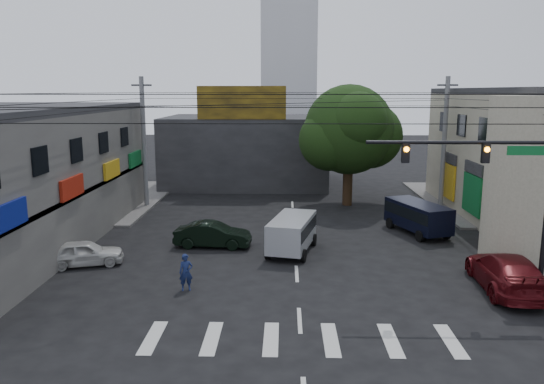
{
  "coord_description": "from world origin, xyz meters",
  "views": [
    {
      "loc": [
        -0.56,
        -21.05,
        8.2
      ],
      "look_at": [
        -1.18,
        4.0,
        3.42
      ],
      "focal_mm": 35.0,
      "sensor_mm": 36.0,
      "label": 1
    }
  ],
  "objects_px": {
    "maroon_sedan": "(506,272)",
    "traffic_officer": "(186,272)",
    "utility_pole_far_left": "(144,143)",
    "dark_sedan": "(213,235)",
    "white_compact": "(84,253)",
    "utility_pole_far_right": "(444,144)",
    "navy_van": "(418,218)",
    "street_tree": "(349,130)",
    "traffic_gantry": "(505,181)",
    "silver_minivan": "(292,235)"
  },
  "relations": [
    {
      "from": "utility_pole_far_left",
      "to": "white_compact",
      "type": "xyz_separation_m",
      "value": [
        0.39,
        -13.04,
        -3.99
      ]
    },
    {
      "from": "traffic_gantry",
      "to": "silver_minivan",
      "type": "distance_m",
      "value": 10.93
    },
    {
      "from": "silver_minivan",
      "to": "navy_van",
      "type": "relative_size",
      "value": 0.93
    },
    {
      "from": "dark_sedan",
      "to": "navy_van",
      "type": "xyz_separation_m",
      "value": [
        11.58,
        2.98,
        0.25
      ]
    },
    {
      "from": "utility_pole_far_left",
      "to": "white_compact",
      "type": "height_order",
      "value": "utility_pole_far_left"
    },
    {
      "from": "traffic_gantry",
      "to": "maroon_sedan",
      "type": "height_order",
      "value": "traffic_gantry"
    },
    {
      "from": "utility_pole_far_right",
      "to": "traffic_gantry",
      "type": "bearing_deg",
      "value": -98.94
    },
    {
      "from": "dark_sedan",
      "to": "traffic_officer",
      "type": "relative_size",
      "value": 2.64
    },
    {
      "from": "traffic_gantry",
      "to": "traffic_officer",
      "type": "bearing_deg",
      "value": 176.02
    },
    {
      "from": "utility_pole_far_left",
      "to": "maroon_sedan",
      "type": "xyz_separation_m",
      "value": [
        19.18,
        -15.8,
        -3.81
      ]
    },
    {
      "from": "white_compact",
      "to": "navy_van",
      "type": "relative_size",
      "value": 0.79
    },
    {
      "from": "maroon_sedan",
      "to": "silver_minivan",
      "type": "xyz_separation_m",
      "value": [
        -8.86,
        5.13,
        0.12
      ]
    },
    {
      "from": "white_compact",
      "to": "navy_van",
      "type": "bearing_deg",
      "value": -86.77
    },
    {
      "from": "utility_pole_far_left",
      "to": "utility_pole_far_right",
      "type": "distance_m",
      "value": 21.0
    },
    {
      "from": "utility_pole_far_left",
      "to": "silver_minivan",
      "type": "height_order",
      "value": "utility_pole_far_left"
    },
    {
      "from": "utility_pole_far_right",
      "to": "maroon_sedan",
      "type": "distance_m",
      "value": 16.35
    },
    {
      "from": "utility_pole_far_left",
      "to": "dark_sedan",
      "type": "relative_size",
      "value": 2.23
    },
    {
      "from": "dark_sedan",
      "to": "white_compact",
      "type": "xyz_separation_m",
      "value": [
        -5.72,
        -3.21,
        -0.05
      ]
    },
    {
      "from": "navy_van",
      "to": "traffic_officer",
      "type": "xyz_separation_m",
      "value": [
        -11.85,
        -9.28,
        -0.13
      ]
    },
    {
      "from": "dark_sedan",
      "to": "utility_pole_far_left",
      "type": "bearing_deg",
      "value": 35.99
    },
    {
      "from": "utility_pole_far_right",
      "to": "traffic_officer",
      "type": "distance_m",
      "value": 22.47
    },
    {
      "from": "navy_van",
      "to": "street_tree",
      "type": "bearing_deg",
      "value": 1.93
    },
    {
      "from": "street_tree",
      "to": "silver_minivan",
      "type": "distance_m",
      "value": 13.21
    },
    {
      "from": "maroon_sedan",
      "to": "navy_van",
      "type": "xyz_separation_m",
      "value": [
        -1.5,
        8.95,
        0.12
      ]
    },
    {
      "from": "utility_pole_far_left",
      "to": "traffic_officer",
      "type": "xyz_separation_m",
      "value": [
        5.84,
        -16.13,
        -3.82
      ]
    },
    {
      "from": "street_tree",
      "to": "maroon_sedan",
      "type": "height_order",
      "value": "street_tree"
    },
    {
      "from": "dark_sedan",
      "to": "maroon_sedan",
      "type": "height_order",
      "value": "maroon_sedan"
    },
    {
      "from": "dark_sedan",
      "to": "white_compact",
      "type": "relative_size",
      "value": 1.07
    },
    {
      "from": "utility_pole_far_right",
      "to": "utility_pole_far_left",
      "type": "bearing_deg",
      "value": 180.0
    },
    {
      "from": "utility_pole_far_left",
      "to": "dark_sedan",
      "type": "distance_m",
      "value": 12.22
    },
    {
      "from": "traffic_gantry",
      "to": "white_compact",
      "type": "bearing_deg",
      "value": 167.54
    },
    {
      "from": "silver_minivan",
      "to": "traffic_officer",
      "type": "xyz_separation_m",
      "value": [
        -4.48,
        -5.46,
        -0.13
      ]
    },
    {
      "from": "utility_pole_far_right",
      "to": "traffic_officer",
      "type": "relative_size",
      "value": 5.88
    },
    {
      "from": "utility_pole_far_left",
      "to": "traffic_officer",
      "type": "relative_size",
      "value": 5.88
    },
    {
      "from": "utility_pole_far_left",
      "to": "white_compact",
      "type": "distance_m",
      "value": 13.64
    },
    {
      "from": "utility_pole_far_left",
      "to": "utility_pole_far_right",
      "type": "height_order",
      "value": "same"
    },
    {
      "from": "street_tree",
      "to": "utility_pole_far_left",
      "type": "bearing_deg",
      "value": -176.05
    },
    {
      "from": "navy_van",
      "to": "maroon_sedan",
      "type": "bearing_deg",
      "value": 169.34
    },
    {
      "from": "traffic_gantry",
      "to": "street_tree",
      "type": "bearing_deg",
      "value": 101.99
    },
    {
      "from": "traffic_officer",
      "to": "traffic_gantry",
      "type": "bearing_deg",
      "value": -18.97
    },
    {
      "from": "maroon_sedan",
      "to": "traffic_officer",
      "type": "bearing_deg",
      "value": 4.82
    },
    {
      "from": "utility_pole_far_right",
      "to": "maroon_sedan",
      "type": "relative_size",
      "value": 1.65
    },
    {
      "from": "traffic_gantry",
      "to": "dark_sedan",
      "type": "xyz_separation_m",
      "value": [
        -12.22,
        7.17,
        -4.16
      ]
    },
    {
      "from": "street_tree",
      "to": "white_compact",
      "type": "xyz_separation_m",
      "value": [
        -14.11,
        -14.04,
        -4.86
      ]
    },
    {
      "from": "maroon_sedan",
      "to": "navy_van",
      "type": "relative_size",
      "value": 1.14
    },
    {
      "from": "utility_pole_far_right",
      "to": "white_compact",
      "type": "xyz_separation_m",
      "value": [
        -20.61,
        -13.04,
        -3.99
      ]
    },
    {
      "from": "maroon_sedan",
      "to": "navy_van",
      "type": "distance_m",
      "value": 9.07
    },
    {
      "from": "traffic_gantry",
      "to": "navy_van",
      "type": "distance_m",
      "value": 10.9
    },
    {
      "from": "maroon_sedan",
      "to": "traffic_officer",
      "type": "relative_size",
      "value": 3.56
    },
    {
      "from": "street_tree",
      "to": "utility_pole_far_left",
      "type": "xyz_separation_m",
      "value": [
        -14.5,
        -1.0,
        -0.87
      ]
    }
  ]
}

